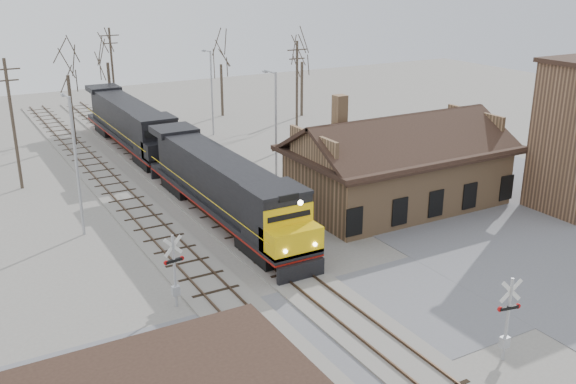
{
  "coord_description": "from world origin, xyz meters",
  "views": [
    {
      "loc": [
        -15.83,
        -21.39,
        15.75
      ],
      "look_at": [
        1.47,
        9.0,
        3.59
      ],
      "focal_mm": 40.0,
      "sensor_mm": 36.0,
      "label": 1
    }
  ],
  "objects": [
    {
      "name": "streetlight_b",
      "position": [
        7.28,
        21.25,
        4.77
      ],
      "size": [
        0.25,
        2.04,
        8.48
      ],
      "color": "#A5A8AD",
      "rests_on": "ground"
    },
    {
      "name": "track_siding",
      "position": [
        -4.5,
        15.0,
        0.07
      ],
      "size": [
        3.4,
        90.0,
        0.24
      ],
      "color": "gray",
      "rests_on": "ground"
    },
    {
      "name": "depot",
      "position": [
        11.99,
        12.0,
        2.41
      ],
      "size": [
        15.2,
        9.31,
        7.9
      ],
      "color": "#A27A54",
      "rests_on": "ground"
    },
    {
      "name": "utility_pole_b",
      "position": [
        1.89,
        47.52,
        5.24
      ],
      "size": [
        2.0,
        0.24,
        10.03
      ],
      "color": "#382D23",
      "rests_on": "ground"
    },
    {
      "name": "parking_lot",
      "position": [
        18.0,
        4.0,
        0.02
      ],
      "size": [
        22.0,
        26.0,
        0.03
      ],
      "primitive_type": "cube",
      "color": "slate",
      "rests_on": "ground"
    },
    {
      "name": "ground",
      "position": [
        0.0,
        0.0,
        0.0
      ],
      "size": [
        140.0,
        140.0,
        0.0
      ],
      "primitive_type": "plane",
      "color": "gray",
      "rests_on": "ground"
    },
    {
      "name": "road",
      "position": [
        0.0,
        0.0,
        0.01
      ],
      "size": [
        60.0,
        9.0,
        0.03
      ],
      "primitive_type": "cube",
      "color": "slate",
      "rests_on": "ground"
    },
    {
      "name": "crossbuck_far",
      "position": [
        -6.72,
        5.74,
        1.81
      ],
      "size": [
        1.09,
        0.29,
        3.82
      ],
      "rotation": [
        0.0,
        0.0,
        3.28
      ],
      "color": "#A5A8AD",
      "rests_on": "ground"
    },
    {
      "name": "tree_b",
      "position": [
        -4.26,
        39.67,
        7.71
      ],
      "size": [
        4.42,
        4.42,
        10.82
      ],
      "color": "#382D23",
      "rests_on": "ground"
    },
    {
      "name": "streetlight_c",
      "position": [
        8.75,
        37.14,
        4.7
      ],
      "size": [
        0.25,
        2.04,
        8.33
      ],
      "color": "#A5A8AD",
      "rests_on": "ground"
    },
    {
      "name": "tree_d",
      "position": [
        13.26,
        44.81,
        6.73
      ],
      "size": [
        3.86,
        3.86,
        9.46
      ],
      "color": "#382D23",
      "rests_on": "ground"
    },
    {
      "name": "utility_pole_a",
      "position": [
        -10.58,
        28.79,
        5.12
      ],
      "size": [
        2.0,
        0.24,
        9.79
      ],
      "color": "#382D23",
      "rests_on": "ground"
    },
    {
      "name": "tree_e",
      "position": [
        21.07,
        40.31,
        7.05
      ],
      "size": [
        4.04,
        4.04,
        9.9
      ],
      "color": "#382D23",
      "rests_on": "ground"
    },
    {
      "name": "crossbuck_near",
      "position": [
        3.76,
        -5.51,
        1.83
      ],
      "size": [
        1.09,
        0.33,
        3.86
      ],
      "rotation": [
        0.0,
        0.0,
        -0.21
      ],
      "color": "#A5A8AD",
      "rests_on": "ground"
    },
    {
      "name": "locomotive_lead",
      "position": [
        0.0,
        14.58,
        2.38
      ],
      "size": [
        3.04,
        20.38,
        4.53
      ],
      "color": "black",
      "rests_on": "ground"
    },
    {
      "name": "tree_c",
      "position": [
        1.23,
        46.72,
        7.63
      ],
      "size": [
        4.37,
        4.37,
        10.71
      ],
      "color": "#382D23",
      "rests_on": "ground"
    },
    {
      "name": "track_main",
      "position": [
        0.0,
        15.0,
        0.07
      ],
      "size": [
        3.4,
        90.0,
        0.24
      ],
      "color": "gray",
      "rests_on": "ground"
    },
    {
      "name": "streetlight_a",
      "position": [
        -8.57,
        17.43,
        4.91
      ],
      "size": [
        0.25,
        2.04,
        8.74
      ],
      "color": "#A5A8AD",
      "rests_on": "ground"
    },
    {
      "name": "locomotive_trailing",
      "position": [
        0.0,
        35.24,
        2.38
      ],
      "size": [
        3.04,
        20.38,
        4.28
      ],
      "color": "black",
      "rests_on": "ground"
    },
    {
      "name": "utility_pole_c",
      "position": [
        14.15,
        29.63,
        5.05
      ],
      "size": [
        2.0,
        0.24,
        9.66
      ],
      "color": "#382D23",
      "rests_on": "ground"
    }
  ]
}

